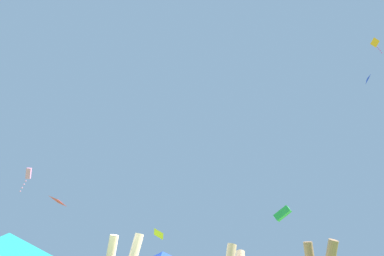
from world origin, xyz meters
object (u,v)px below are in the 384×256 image
at_px(canopy_tent_teal, 6,249).
at_px(kite_red_diamond, 59,201).
at_px(kite_yellow_diamond, 159,234).
at_px(kite_pink_box, 28,174).
at_px(kite_orange_diamond, 375,43).
at_px(kite_green_box, 283,213).
at_px(kite_blue_delta, 368,79).

xyz_separation_m(canopy_tent_teal, kite_red_diamond, (-3.60, 11.00, 4.77)).
height_order(canopy_tent_teal, kite_yellow_diamond, kite_yellow_diamond).
bearing_deg(kite_pink_box, canopy_tent_teal, -60.00).
relative_size(kite_red_diamond, kite_pink_box, 0.47).
height_order(canopy_tent_teal, kite_orange_diamond, kite_orange_diamond).
xyz_separation_m(kite_pink_box, kite_orange_diamond, (32.66, -8.84, 7.93)).
bearing_deg(kite_pink_box, kite_orange_diamond, -15.14).
distance_m(kite_pink_box, kite_green_box, 25.89).
xyz_separation_m(kite_red_diamond, kite_pink_box, (-7.57, 8.35, 5.16)).
distance_m(canopy_tent_teal, kite_yellow_diamond, 18.23).
distance_m(canopy_tent_teal, kite_green_box, 14.86).
bearing_deg(kite_red_diamond, kite_yellow_diamond, 46.55).
bearing_deg(kite_blue_delta, kite_yellow_diamond, 173.15).
xyz_separation_m(kite_yellow_diamond, kite_blue_delta, (20.01, -2.40, 13.93)).
bearing_deg(kite_red_diamond, kite_blue_delta, 9.19).
height_order(kite_pink_box, kite_blue_delta, kite_blue_delta).
relative_size(kite_pink_box, kite_blue_delta, 2.30).
bearing_deg(kite_yellow_diamond, kite_orange_diamond, -20.84).
bearing_deg(kite_blue_delta, kite_green_box, -150.29).
bearing_deg(kite_green_box, kite_blue_delta, 29.71).
xyz_separation_m(kite_blue_delta, kite_orange_diamond, (-1.23, -4.74, 0.30)).
height_order(kite_red_diamond, kite_green_box, kite_red_diamond).
relative_size(kite_pink_box, kite_green_box, 2.21).
distance_m(kite_green_box, kite_orange_diamond, 17.84).
distance_m(kite_yellow_diamond, kite_blue_delta, 24.50).
relative_size(canopy_tent_teal, kite_pink_box, 1.38).
bearing_deg(kite_red_diamond, canopy_tent_teal, -71.89).
bearing_deg(kite_red_diamond, kite_pink_box, 132.21).
height_order(canopy_tent_teal, kite_pink_box, kite_pink_box).
relative_size(canopy_tent_teal, kite_red_diamond, 2.92).
bearing_deg(canopy_tent_teal, kite_yellow_diamond, 81.27).
distance_m(kite_red_diamond, kite_yellow_diamond, 9.24).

